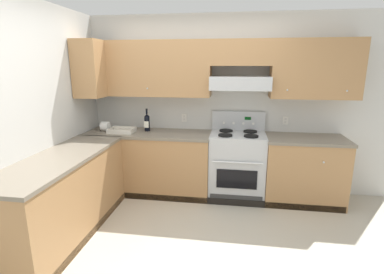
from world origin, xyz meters
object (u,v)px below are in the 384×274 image
Objects in this scene: bowl at (122,131)px; paper_towel_roll at (105,126)px; stove at (237,165)px; wine_bottle at (147,122)px.

bowl is 0.29m from paper_towel_roll.
paper_towel_roll is (-0.28, 0.06, 0.05)m from bowl.
bowl is at bearing -11.74° from paper_towel_roll.
stove reaches higher than paper_towel_roll.
stove reaches higher than bowl.
wine_bottle is 2.41× the size of paper_towel_roll.
wine_bottle reaches higher than stove.
wine_bottle reaches higher than paper_towel_roll.
stove is 3.63× the size of wine_bottle.
wine_bottle is 0.38m from bowl.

